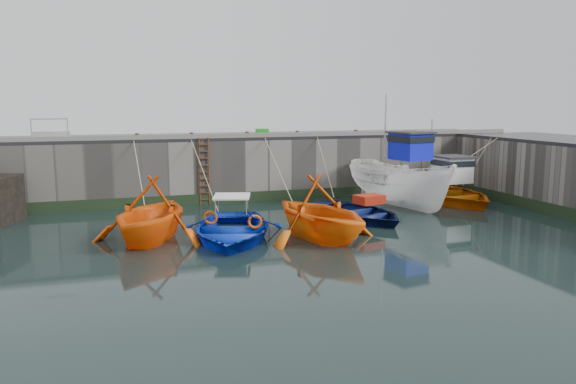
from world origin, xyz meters
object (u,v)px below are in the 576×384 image
object	(u,v)px
fish_crate	(262,132)
bollard_e	(356,132)
boat_far_white	(401,183)
boat_far_orange	(444,192)
bollard_d	(297,133)
boat_near_blue	(232,238)
bollard_a	(137,136)
bollard_c	(247,134)
boat_near_white	(151,240)
boat_near_blacktrim	(319,239)
bollard_b	(192,135)
ladder	(204,172)
boat_near_navy	(356,219)

from	to	relation	value
fish_crate	bollard_e	size ratio (longest dim) A/B	2.30
boat_far_white	boat_far_orange	distance (m)	2.95
boat_far_white	bollard_d	bearing A→B (deg)	124.71
boat_near_blue	bollard_a	world-z (taller)	bollard_a
bollard_e	bollard_d	bearing A→B (deg)	180.00
bollard_c	bollard_e	distance (m)	5.80
boat_near_white	boat_far_orange	xyz separation A→B (m)	(14.49, 3.90, 0.44)
bollard_c	bollard_d	distance (m)	2.60
boat_near_blacktrim	bollard_c	bearing A→B (deg)	78.22
bollard_b	bollard_e	bearing A→B (deg)	0.00
bollard_a	bollard_c	world-z (taller)	same
boat_near_blue	fish_crate	bearing A→B (deg)	84.45
boat_near_white	bollard_d	distance (m)	10.89
boat_near_white	bollard_d	world-z (taller)	bollard_d
boat_far_orange	bollard_c	size ratio (longest dim) A/B	24.44
boat_near_white	boat_far_orange	bearing A→B (deg)	40.03
bollard_c	bollard_e	size ratio (longest dim) A/B	1.00
ladder	fish_crate	bearing A→B (deg)	34.64
boat_far_white	bollard_a	world-z (taller)	boat_far_white
bollard_a	bollard_d	world-z (taller)	same
boat_near_navy	fish_crate	bearing A→B (deg)	90.48
bollard_b	boat_near_blacktrim	bearing A→B (deg)	-68.76
boat_near_blue	fish_crate	size ratio (longest dim) A/B	8.75
bollard_a	bollard_e	size ratio (longest dim) A/B	1.00
boat_near_blacktrim	boat_far_orange	xyz separation A→B (m)	(8.72, 5.48, 0.44)
boat_near_navy	bollard_d	size ratio (longest dim) A/B	18.51
ladder	bollard_b	distance (m)	1.81
ladder	bollard_d	distance (m)	5.11
bollard_b	bollard_c	distance (m)	2.70
ladder	boat_near_white	bearing A→B (deg)	-114.64
boat_near_blacktrim	bollard_e	bearing A→B (deg)	42.54
boat_near_blue	fish_crate	world-z (taller)	fish_crate
bollard_a	bollard_e	xyz separation A→B (m)	(11.00, 0.00, 0.00)
bollard_c	bollard_e	bearing A→B (deg)	0.00
bollard_a	bollard_c	distance (m)	5.20
bollard_b	bollard_e	distance (m)	8.50
ladder	bollard_e	distance (m)	8.19
ladder	bollard_e	xyz separation A→B (m)	(8.00, 0.34, 1.71)
bollard_a	boat_near_white	bearing A→B (deg)	-89.93
bollard_b	bollard_c	xyz separation A→B (m)	(2.70, 0.00, 0.00)
boat_far_orange	boat_near_blacktrim	bearing A→B (deg)	-151.03
boat_far_orange	bollard_d	xyz separation A→B (m)	(-6.70, 2.96, 2.86)
boat_near_white	boat_near_blacktrim	xyz separation A→B (m)	(5.77, -1.58, 0.00)
boat_near_blue	bollard_b	world-z (taller)	bollard_b
boat_near_navy	boat_near_white	bearing A→B (deg)	174.20
boat_near_blue	bollard_b	distance (m)	8.09
boat_near_blacktrim	boat_far_orange	world-z (taller)	boat_far_orange
boat_far_orange	bollard_e	world-z (taller)	boat_far_orange
bollard_e	bollard_b	bearing A→B (deg)	180.00
boat_near_blacktrim	boat_near_navy	world-z (taller)	boat_near_blacktrim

